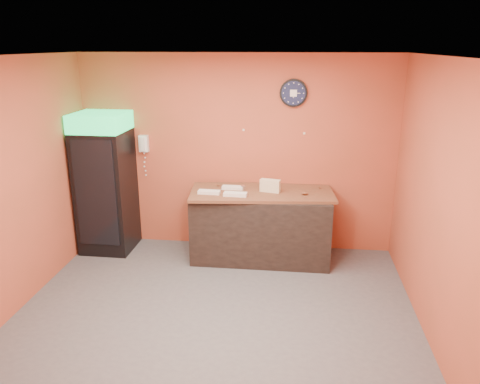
# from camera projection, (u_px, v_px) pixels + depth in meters

# --- Properties ---
(floor) EXTENTS (4.50, 4.50, 0.00)m
(floor) POSITION_uv_depth(u_px,v_px,m) (215.00, 316.00, 5.24)
(floor) COLOR #47474C
(floor) RESTS_ON ground
(back_wall) EXTENTS (4.50, 0.02, 2.80)m
(back_wall) POSITION_uv_depth(u_px,v_px,m) (237.00, 154.00, 6.71)
(back_wall) COLOR #BA4D34
(back_wall) RESTS_ON floor
(left_wall) EXTENTS (0.02, 4.00, 2.80)m
(left_wall) POSITION_uv_depth(u_px,v_px,m) (8.00, 190.00, 5.06)
(left_wall) COLOR #BA4D34
(left_wall) RESTS_ON floor
(right_wall) EXTENTS (0.02, 4.00, 2.80)m
(right_wall) POSITION_uv_depth(u_px,v_px,m) (440.00, 206.00, 4.56)
(right_wall) COLOR #BA4D34
(right_wall) RESTS_ON floor
(ceiling) EXTENTS (4.50, 4.00, 0.02)m
(ceiling) POSITION_uv_depth(u_px,v_px,m) (210.00, 56.00, 4.39)
(ceiling) COLOR white
(ceiling) RESTS_ON back_wall
(beverage_cooler) EXTENTS (0.71, 0.73, 2.01)m
(beverage_cooler) POSITION_uv_depth(u_px,v_px,m) (105.00, 185.00, 6.67)
(beverage_cooler) COLOR black
(beverage_cooler) RESTS_ON floor
(prep_counter) EXTENTS (1.89, 0.84, 0.94)m
(prep_counter) POSITION_uv_depth(u_px,v_px,m) (261.00, 226.00, 6.55)
(prep_counter) COLOR black
(prep_counter) RESTS_ON floor
(wall_clock) EXTENTS (0.38, 0.06, 0.38)m
(wall_clock) POSITION_uv_depth(u_px,v_px,m) (293.00, 93.00, 6.33)
(wall_clock) COLOR black
(wall_clock) RESTS_ON back_wall
(wall_phone) EXTENTS (0.13, 0.11, 0.24)m
(wall_phone) POSITION_uv_depth(u_px,v_px,m) (144.00, 144.00, 6.77)
(wall_phone) COLOR white
(wall_phone) RESTS_ON back_wall
(butcher_paper) EXTENTS (2.01, 1.02, 0.04)m
(butcher_paper) POSITION_uv_depth(u_px,v_px,m) (262.00, 193.00, 6.40)
(butcher_paper) COLOR brown
(butcher_paper) RESTS_ON prep_counter
(sub_roll_stack) EXTENTS (0.29, 0.15, 0.17)m
(sub_roll_stack) POSITION_uv_depth(u_px,v_px,m) (270.00, 186.00, 6.34)
(sub_roll_stack) COLOR beige
(sub_roll_stack) RESTS_ON butcher_paper
(wrapped_sandwich_left) EXTENTS (0.30, 0.13, 0.04)m
(wrapped_sandwich_left) POSITION_uv_depth(u_px,v_px,m) (209.00, 192.00, 6.28)
(wrapped_sandwich_left) COLOR silver
(wrapped_sandwich_left) RESTS_ON butcher_paper
(wrapped_sandwich_mid) EXTENTS (0.31, 0.14, 0.04)m
(wrapped_sandwich_mid) POSITION_uv_depth(u_px,v_px,m) (235.00, 194.00, 6.19)
(wrapped_sandwich_mid) COLOR silver
(wrapped_sandwich_mid) RESTS_ON butcher_paper
(wrapped_sandwich_right) EXTENTS (0.29, 0.12, 0.04)m
(wrapped_sandwich_right) POSITION_uv_depth(u_px,v_px,m) (233.00, 188.00, 6.48)
(wrapped_sandwich_right) COLOR silver
(wrapped_sandwich_right) RESTS_ON butcher_paper
(kitchen_tool) EXTENTS (0.06, 0.06, 0.06)m
(kitchen_tool) POSITION_uv_depth(u_px,v_px,m) (243.00, 188.00, 6.44)
(kitchen_tool) COLOR silver
(kitchen_tool) RESTS_ON butcher_paper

